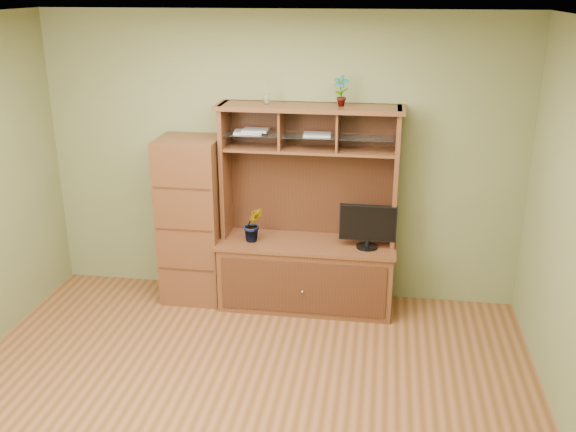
# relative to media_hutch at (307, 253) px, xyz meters

# --- Properties ---
(room) EXTENTS (4.54, 4.04, 2.74)m
(room) POSITION_rel_media_hutch_xyz_m (-0.29, -1.73, 0.83)
(room) COLOR brown
(room) RESTS_ON ground
(media_hutch) EXTENTS (1.66, 0.61, 1.90)m
(media_hutch) POSITION_rel_media_hutch_xyz_m (0.00, 0.00, 0.00)
(media_hutch) COLOR #452713
(media_hutch) RESTS_ON room
(monitor) EXTENTS (0.51, 0.20, 0.40)m
(monitor) POSITION_rel_media_hutch_xyz_m (0.56, -0.08, 0.34)
(monitor) COLOR black
(monitor) RESTS_ON media_hutch
(orchid_plant) EXTENTS (0.21, 0.19, 0.33)m
(orchid_plant) POSITION_rel_media_hutch_xyz_m (-0.49, -0.08, 0.29)
(orchid_plant) COLOR #305B1F
(orchid_plant) RESTS_ON media_hutch
(top_plant) EXTENTS (0.15, 0.12, 0.26)m
(top_plant) POSITION_rel_media_hutch_xyz_m (0.27, 0.08, 1.51)
(top_plant) COLOR #285B20
(top_plant) RESTS_ON media_hutch
(reed_diffuser) EXTENTS (0.05, 0.05, 0.25)m
(reed_diffuser) POSITION_rel_media_hutch_xyz_m (-0.38, 0.08, 1.48)
(reed_diffuser) COLOR silver
(reed_diffuser) RESTS_ON media_hutch
(magazines) EXTENTS (0.89, 0.22, 0.04)m
(magazines) POSITION_rel_media_hutch_xyz_m (-0.33, 0.08, 1.13)
(magazines) COLOR #A8A8AC
(magazines) RESTS_ON media_hutch
(side_cabinet) EXTENTS (0.57, 0.52, 1.58)m
(side_cabinet) POSITION_rel_media_hutch_xyz_m (-1.10, -0.00, 0.27)
(side_cabinet) COLOR #452713
(side_cabinet) RESTS_ON room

